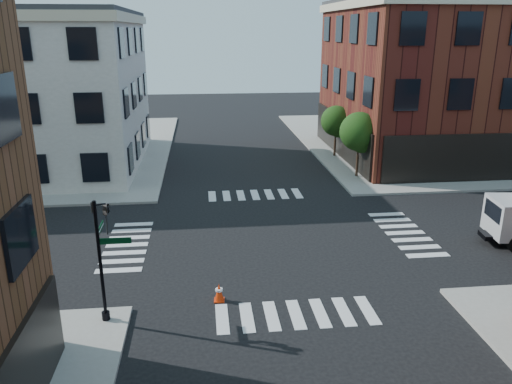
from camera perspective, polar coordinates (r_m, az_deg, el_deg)
The scene contains 7 objects.
ground at distance 24.99m, azimuth 1.61°, elevation -5.37°, with size 120.00×120.00×0.00m, color black.
sidewalk_ne at distance 50.92m, azimuth 22.36°, elevation 5.53°, with size 30.00×30.00×0.15m, color gray.
building_ne at distance 45.55m, azimuth 25.65°, elevation 11.38°, with size 25.00×16.00×12.00m, color #421210.
tree_near at distance 35.07m, azimuth 11.81°, elevation 6.54°, with size 2.69×2.69×4.49m.
tree_far at distance 40.76m, azimuth 9.22°, elevation 7.85°, with size 2.43×2.43×4.07m.
signal_pole at distance 17.87m, azimuth -17.20°, elevation -6.13°, with size 1.29×1.24×4.60m.
traffic_cone at distance 19.52m, azimuth -4.24°, elevation -11.38°, with size 0.42×0.42×0.74m.
Camera 1 is at (-3.20, -22.71, 9.93)m, focal length 35.00 mm.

